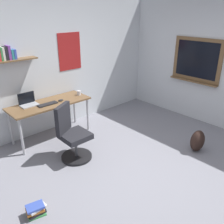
{
  "coord_description": "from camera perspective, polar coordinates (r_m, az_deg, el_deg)",
  "views": [
    {
      "loc": [
        -2.44,
        -1.84,
        2.36
      ],
      "look_at": [
        -0.08,
        0.72,
        0.85
      ],
      "focal_mm": 38.56,
      "sensor_mm": 36.0,
      "label": 1
    }
  ],
  "objects": [
    {
      "name": "office_chair",
      "position": [
        4.06,
        -9.5,
        -5.67
      ],
      "size": [
        0.55,
        0.56,
        0.95
      ],
      "color": "black",
      "rests_on": "ground"
    },
    {
      "name": "desk",
      "position": [
        4.71,
        -14.55,
        1.37
      ],
      "size": [
        1.53,
        0.6,
        0.72
      ],
      "color": "brown",
      "rests_on": "ground"
    },
    {
      "name": "computer_mouse",
      "position": [
        4.71,
        -12.05,
        2.76
      ],
      "size": [
        0.1,
        0.06,
        0.03
      ],
      "primitive_type": "ellipsoid",
      "color": "#262628",
      "rests_on": "desk"
    },
    {
      "name": "coffee_mug",
      "position": [
        4.97,
        -7.86,
        4.52
      ],
      "size": [
        0.08,
        0.08,
        0.09
      ],
      "primitive_type": "cylinder",
      "color": "silver",
      "rests_on": "desk"
    },
    {
      "name": "laptop",
      "position": [
        4.65,
        -19.25,
        2.19
      ],
      "size": [
        0.31,
        0.21,
        0.23
      ],
      "color": "#ADAFB5",
      "rests_on": "desk"
    },
    {
      "name": "backpack",
      "position": [
        4.55,
        19.61,
        -6.45
      ],
      "size": [
        0.32,
        0.22,
        0.39
      ],
      "primitive_type": "ellipsoid",
      "color": "black",
      "rests_on": "ground"
    },
    {
      "name": "wall_back",
      "position": [
        5.04,
        -13.0,
        10.73
      ],
      "size": [
        5.0,
        0.3,
        2.6
      ],
      "color": "silver",
      "rests_on": "ground"
    },
    {
      "name": "book_stack_on_floor",
      "position": [
        3.33,
        -17.6,
        -21.23
      ],
      "size": [
        0.25,
        0.21,
        0.15
      ],
      "color": "#3D934C",
      "rests_on": "ground"
    },
    {
      "name": "ground_plane",
      "position": [
        3.86,
        8.44,
        -14.55
      ],
      "size": [
        5.2,
        5.2,
        0.0
      ],
      "primitive_type": "plane",
      "color": "gray",
      "rests_on": "ground"
    },
    {
      "name": "keyboard",
      "position": [
        4.59,
        -15.02,
        1.81
      ],
      "size": [
        0.37,
        0.13,
        0.02
      ],
      "primitive_type": "cube",
      "color": "black",
      "rests_on": "desk"
    }
  ]
}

